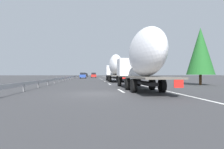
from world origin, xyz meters
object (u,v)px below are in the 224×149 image
object	(u,v)px
truck_lead	(115,67)
truck_trailing	(142,58)
road_sign	(120,71)
car_red_compact	(94,75)
car_blue_sedan	(83,75)
car_black_suv	(86,75)
car_silver_hatch	(94,75)

from	to	relation	value
truck_lead	truck_trailing	world-z (taller)	truck_trailing
truck_lead	road_sign	world-z (taller)	truck_lead
truck_trailing	car_red_compact	distance (m)	52.99
truck_trailing	road_sign	distance (m)	33.51
truck_lead	road_sign	size ratio (longest dim) A/B	4.06
car_blue_sedan	road_sign	distance (m)	14.60
truck_lead	car_black_suv	world-z (taller)	truck_lead
car_black_suv	car_blue_sedan	world-z (taller)	car_blue_sedan
truck_trailing	road_sign	xyz separation A→B (m)	(33.37, -3.10, -0.48)
car_blue_sedan	car_black_suv	bearing A→B (deg)	0.28
car_red_compact	road_sign	distance (m)	20.64
car_black_suv	truck_lead	bearing A→B (deg)	-172.63
road_sign	car_red_compact	bearing A→B (deg)	19.03
car_silver_hatch	road_sign	world-z (taller)	road_sign
truck_trailing	car_silver_hatch	distance (m)	85.96
car_blue_sedan	car_red_compact	size ratio (longest dim) A/B	1.02
truck_trailing	car_red_compact	size ratio (longest dim) A/B	2.86
truck_trailing	car_black_suv	bearing A→B (deg)	5.52
car_silver_hatch	road_sign	bearing A→B (deg)	-173.00
car_black_suv	car_blue_sedan	xyz separation A→B (m)	(-30.27, -0.15, 0.01)
car_blue_sedan	road_sign	size ratio (longest dim) A/B	1.46
car_blue_sedan	car_red_compact	xyz separation A→B (m)	(9.03, -3.39, 0.01)
truck_trailing	truck_lead	bearing A→B (deg)	-0.00
truck_lead	road_sign	bearing A→B (deg)	-11.98
road_sign	car_blue_sedan	bearing A→B (deg)	44.08
truck_trailing	car_red_compact	world-z (taller)	truck_trailing
car_black_suv	road_sign	distance (m)	42.01
truck_trailing	car_blue_sedan	world-z (taller)	truck_trailing
car_blue_sedan	truck_lead	bearing A→B (deg)	-164.36
truck_lead	car_red_compact	bearing A→B (deg)	6.06
truck_lead	car_red_compact	xyz separation A→B (m)	(34.08, 3.62, -1.77)
car_blue_sedan	car_silver_hatch	xyz separation A→B (m)	(42.07, -3.67, 0.05)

